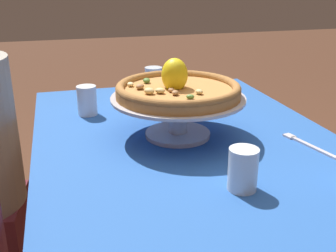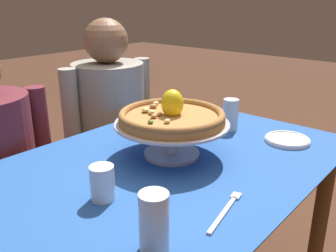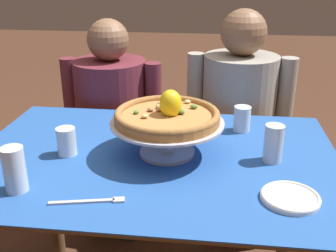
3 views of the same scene
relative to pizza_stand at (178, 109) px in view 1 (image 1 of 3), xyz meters
name	(u,v)px [view 1 (image 1 of 3)]	position (x,y,z in m)	size (l,w,h in m)	color
dining_table	(189,176)	(-0.04, -0.02, -0.19)	(1.25, 0.86, 0.75)	brown
pizza_stand	(178,109)	(0.00, 0.00, 0.00)	(0.38, 0.38, 0.12)	#B7B7C1
pizza	(178,89)	(0.00, 0.00, 0.06)	(0.35, 0.35, 0.11)	#AD753D
water_glass_side_right	(154,87)	(0.35, -0.01, -0.03)	(0.06, 0.06, 0.13)	silver
water_glass_side_left	(243,172)	(-0.34, -0.05, -0.04)	(0.07, 0.07, 0.10)	silver
water_glass_back_right	(87,102)	(0.26, 0.24, -0.04)	(0.06, 0.06, 0.10)	white
side_plate	(211,93)	(0.37, -0.25, -0.07)	(0.16, 0.16, 0.02)	white
dinner_fork	(309,145)	(-0.17, -0.32, -0.08)	(0.21, 0.06, 0.01)	#B7B7C1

